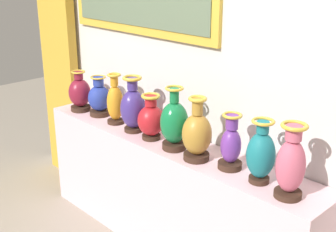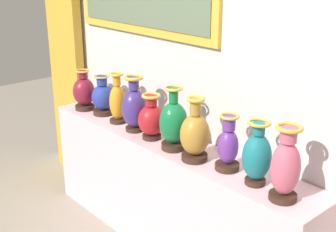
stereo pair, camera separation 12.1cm
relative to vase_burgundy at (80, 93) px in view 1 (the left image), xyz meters
The scene contains 13 objects.
display_shelf 1.10m from the vase_burgundy, ahead, with size 2.32×0.38×0.82m, color beige.
back_wall 1.16m from the vase_burgundy, 17.78° to the left, with size 3.97×0.14×3.12m.
curtain_gold 0.62m from the vase_burgundy, 162.61° to the left, with size 0.47×0.08×2.04m, color gold.
vase_burgundy is the anchor object (origin of this frame).
vase_cobalt 0.21m from the vase_burgundy, 12.48° to the left, with size 0.17×0.17×0.31m.
vase_amber 0.43m from the vase_burgundy, ahead, with size 0.13×0.13×0.38m.
vase_indigo 0.65m from the vase_burgundy, ahead, with size 0.18×0.18×0.40m.
vase_crimson 0.84m from the vase_burgundy, ahead, with size 0.18×0.18×0.31m.
vase_emerald 1.07m from the vase_burgundy, ahead, with size 0.18×0.18×0.41m.
vase_ochre 1.27m from the vase_burgundy, ahead, with size 0.18×0.18×0.40m.
vase_violet 1.49m from the vase_burgundy, ahead, with size 0.14×0.14×0.34m.
vase_teal 1.71m from the vase_burgundy, ahead, with size 0.16×0.16×0.36m.
vase_rose 1.91m from the vase_burgundy, ahead, with size 0.15×0.15×0.40m.
Camera 1 is at (1.99, -1.93, 1.99)m, focal length 47.97 mm.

